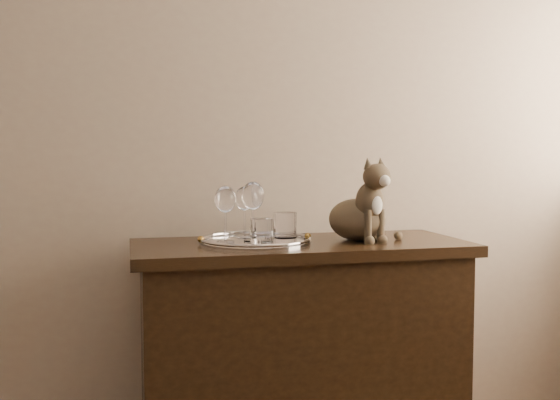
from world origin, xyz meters
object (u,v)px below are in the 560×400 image
(cat, at_px, (357,199))
(tray, at_px, (255,241))
(tumbler_b, at_px, (262,232))
(sideboard, at_px, (301,358))
(wine_glass_b, at_px, (245,212))
(wine_glass_d, at_px, (253,212))
(wine_glass_c, at_px, (225,214))
(tumbler_c, at_px, (285,225))

(cat, bearing_deg, tray, 162.07)
(tumbler_b, xyz_separation_m, cat, (0.38, 0.09, 0.10))
(sideboard, bearing_deg, cat, 1.44)
(tray, relative_size, tumbler_b, 4.47)
(sideboard, height_order, tumbler_b, tumbler_b)
(tray, bearing_deg, wine_glass_b, 101.78)
(wine_glass_d, xyz_separation_m, cat, (0.39, -0.00, 0.04))
(tray, xyz_separation_m, wine_glass_c, (-0.11, -0.02, 0.10))
(wine_glass_d, xyz_separation_m, tumbler_b, (0.01, -0.09, -0.06))
(wine_glass_c, height_order, tumbler_c, wine_glass_c)
(cat, bearing_deg, wine_glass_b, 148.47)
(tray, relative_size, cat, 1.31)
(wine_glass_b, relative_size, wine_glass_c, 0.95)
(tray, bearing_deg, sideboard, -8.91)
(sideboard, bearing_deg, tumbler_b, -151.75)
(tray, distance_m, tumbler_b, 0.12)
(tray, xyz_separation_m, tumbler_b, (-0.00, -0.11, 0.05))
(wine_glass_c, bearing_deg, tumbler_c, 14.87)
(wine_glass_b, height_order, wine_glass_d, wine_glass_d)
(tray, xyz_separation_m, tumbler_c, (0.12, 0.04, 0.05))
(wine_glass_c, xyz_separation_m, tumbler_c, (0.23, 0.06, -0.05))
(tumbler_c, bearing_deg, cat, -12.94)
(wine_glass_d, xyz_separation_m, tumbler_c, (0.13, 0.06, -0.06))
(wine_glass_d, relative_size, tumbler_c, 2.23)
(wine_glass_c, xyz_separation_m, tumbler_b, (0.11, -0.09, -0.05))
(sideboard, distance_m, wine_glass_d, 0.57)
(sideboard, xyz_separation_m, tumbler_b, (-0.16, -0.09, 0.48))
(tumbler_c, xyz_separation_m, cat, (0.26, -0.06, 0.10))
(tray, height_order, tumbler_b, tumbler_b)
(sideboard, distance_m, tray, 0.46)
(wine_glass_d, height_order, cat, cat)
(sideboard, distance_m, wine_glass_b, 0.57)
(wine_glass_c, relative_size, tumbler_b, 2.21)
(sideboard, height_order, cat, cat)
(wine_glass_c, relative_size, wine_glass_d, 0.94)
(sideboard, distance_m, tumbler_c, 0.49)
(sideboard, relative_size, wine_glass_c, 6.07)
(tumbler_b, height_order, cat, cat)
(sideboard, bearing_deg, wine_glass_d, 178.08)
(wine_glass_b, relative_size, tumbler_b, 2.11)
(sideboard, xyz_separation_m, cat, (0.22, 0.01, 0.58))
(tumbler_b, bearing_deg, cat, 13.78)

